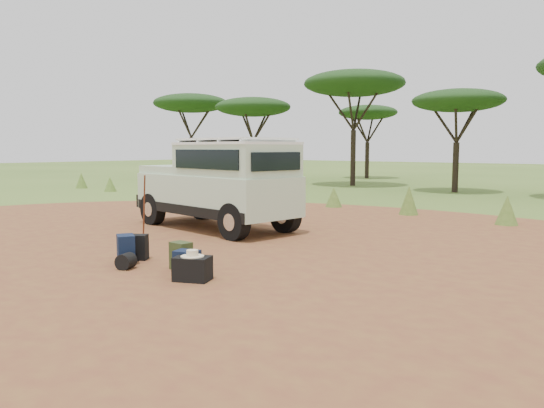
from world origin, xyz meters
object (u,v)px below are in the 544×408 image
Objects in this scene: backpack_navy at (126,249)px; backpack_olive at (181,256)px; backpack_black at (138,247)px; hard_case at (193,269)px; safari_vehicle at (219,186)px; duffel_navy at (187,263)px; walking_staff at (144,207)px.

backpack_navy is 1.09× the size of backpack_olive.
hard_case is at bearing -47.44° from backpack_black.
backpack_navy is 0.97× the size of hard_case.
duffel_navy is at bearing -43.97° from safari_vehicle.
safari_vehicle is 3.33× the size of walking_staff.
backpack_navy is (1.61, -4.00, -0.85)m from safari_vehicle.
duffel_navy is (3.16, -3.94, -0.90)m from safari_vehicle.
walking_staff is 2.39m from backpack_black.
safari_vehicle reaches higher than backpack_navy.
backpack_olive is (1.24, -0.03, 0.00)m from backpack_black.
safari_vehicle is at bearing 111.75° from duffel_navy.
safari_vehicle is 9.13× the size of hard_case.
walking_staff is at bearing 128.01° from hard_case.
backpack_olive reaches higher than duffel_navy.
safari_vehicle is 5.13m from duffel_navy.
safari_vehicle is 4.67m from backpack_olive.
safari_vehicle is at bearing 141.91° from backpack_navy.
backpack_black is at bearing -106.97° from walking_staff.
walking_staff reaches higher than backpack_black.
backpack_navy is at bearing 153.06° from hard_case.
duffel_navy is (0.43, -0.25, -0.03)m from backpack_olive.
backpack_olive is 0.50m from duffel_navy.
backpack_navy reaches higher than backpack_black.
hard_case is at bearing -43.32° from duffel_navy.
walking_staff is at bearing 155.29° from backpack_olive.
backpack_olive is at bearing -36.81° from backpack_black.
backpack_olive is (2.73, -3.69, -0.87)m from safari_vehicle.
backpack_black is 1.11× the size of duffel_navy.
backpack_navy is 1.84m from hard_case.
backpack_black is at bearing 138.43° from backpack_navy.
backpack_black is at bearing -60.47° from safari_vehicle.
safari_vehicle is 10.43× the size of backpack_black.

